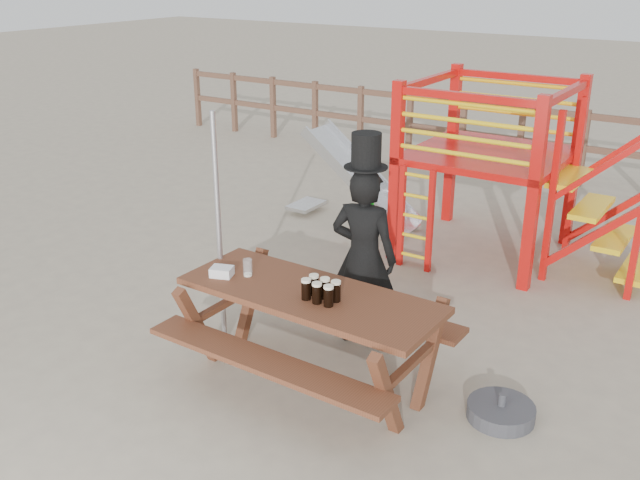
{
  "coord_description": "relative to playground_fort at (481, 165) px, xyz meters",
  "views": [
    {
      "loc": [
        2.99,
        -4.28,
        3.33
      ],
      "look_at": [
        -0.33,
        0.8,
        0.94
      ],
      "focal_mm": 40.0,
      "sensor_mm": 36.0,
      "label": 1
    }
  ],
  "objects": [
    {
      "name": "ground",
      "position": [
        -0.12,
        -3.58,
        -1.07
      ],
      "size": [
        60.0,
        60.0,
        0.0
      ],
      "primitive_type": "plane",
      "color": "tan",
      "rests_on": "ground"
    },
    {
      "name": "picnic_table",
      "position": [
        -0.04,
        -3.57,
        -0.54
      ],
      "size": [
        2.19,
        1.53,
        0.84
      ],
      "rotation": [
        0.0,
        0.0,
        -0.02
      ],
      "color": "brown",
      "rests_on": "ground"
    },
    {
      "name": "empty_glasses",
      "position": [
        -0.65,
        -3.6,
        -0.16
      ],
      "size": [
        0.08,
        0.08,
        0.15
      ],
      "color": "silver",
      "rests_on": "picnic_table"
    },
    {
      "name": "man_with_hat",
      "position": [
        -0.03,
        -2.73,
        -0.18
      ],
      "size": [
        0.67,
        0.49,
        1.98
      ],
      "rotation": [
        0.0,
        0.0,
        3.3
      ],
      "color": "black",
      "rests_on": "ground"
    },
    {
      "name": "playground_fort",
      "position": [
        0.0,
        0.0,
        0.0
      ],
      "size": [
        4.71,
        1.84,
        2.1
      ],
      "color": "red",
      "rests_on": "ground"
    },
    {
      "name": "back_fence",
      "position": [
        -0.12,
        3.42,
        -0.34
      ],
      "size": [
        15.09,
        0.09,
        1.2
      ],
      "color": "brown",
      "rests_on": "ground"
    },
    {
      "name": "paper_bag",
      "position": [
        -0.83,
        -3.72,
        -0.19
      ],
      "size": [
        0.22,
        0.19,
        0.08
      ],
      "primitive_type": "cube",
      "rotation": [
        0.0,
        0.0,
        0.35
      ],
      "color": "white",
      "rests_on": "picnic_table"
    },
    {
      "name": "metal_pole",
      "position": [
        -1.1,
        -3.43,
        0.01
      ],
      "size": [
        0.05,
        0.05,
        2.17
      ],
      "primitive_type": "cylinder",
      "color": "#B2B2B7",
      "rests_on": "ground"
    },
    {
      "name": "parasol_base",
      "position": [
        1.49,
        -3.19,
        -1.01
      ],
      "size": [
        0.53,
        0.53,
        0.22
      ],
      "color": "#3B3C41",
      "rests_on": "ground"
    },
    {
      "name": "stout_pints",
      "position": [
        0.12,
        -3.65,
        -0.15
      ],
      "size": [
        0.29,
        0.19,
        0.17
      ],
      "color": "black",
      "rests_on": "picnic_table"
    }
  ]
}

